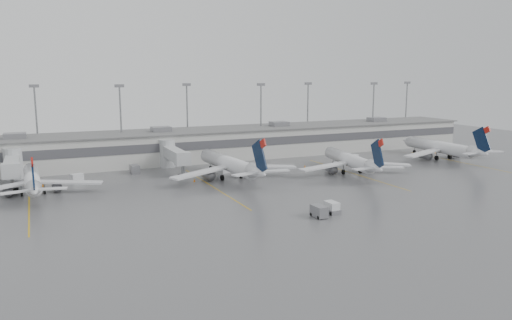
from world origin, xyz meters
name	(u,v)px	position (x,y,z in m)	size (l,w,h in m)	color
ground	(350,205)	(0.00, 0.00, 0.00)	(260.00, 260.00, 0.00)	#515154
terminal	(232,142)	(-0.01, 57.98, 4.17)	(152.00, 17.00, 9.45)	#B4B4AF
light_masts	(224,113)	(0.00, 63.75, 12.03)	(142.40, 8.00, 20.60)	gray
jet_bridge_left	(13,165)	(-55.50, 45.72, 3.87)	(4.00, 17.20, 7.00)	#A7AAAC
jet_bridge_right	(172,154)	(-20.50, 45.72, 3.87)	(4.00, 17.20, 7.00)	#A7AAAC
stand_markings	(287,180)	(0.00, 24.00, 0.01)	(105.25, 40.00, 0.01)	#CD9A0C
jet_far_left	(32,180)	(-51.75, 31.97, 2.93)	(26.02, 29.17, 9.44)	silver
jet_mid_left	(231,164)	(-11.23, 30.00, 3.39)	(30.02, 33.73, 10.91)	silver
jet_mid_right	(351,160)	(17.06, 24.32, 3.14)	(27.45, 31.03, 10.11)	silver
jet_far_right	(442,147)	(51.45, 30.65, 3.33)	(29.51, 33.11, 10.71)	silver
baggage_tug	(332,209)	(-5.79, -3.01, 0.78)	(2.10, 3.15, 1.99)	silver
baggage_cart	(319,211)	(-8.99, -4.21, 1.02)	(1.85, 3.10, 1.96)	slate
gse_uld_a	(77,178)	(-42.94, 40.90, 0.88)	(2.48, 1.66, 1.76)	silver
gse_uld_b	(223,169)	(-10.38, 37.14, 0.92)	(2.61, 1.74, 1.85)	silver
gse_uld_c	(354,157)	(28.65, 39.31, 0.75)	(2.12, 1.41, 1.50)	silver
gse_loader	(135,169)	(-29.62, 45.27, 0.98)	(1.97, 3.15, 1.97)	slate
cone_a	(43,185)	(-49.87, 38.63, 0.37)	(0.46, 0.46, 0.73)	orange
cone_b	(194,180)	(-19.56, 30.39, 0.36)	(0.45, 0.45, 0.71)	orange
cone_c	(305,166)	(10.91, 35.40, 0.32)	(0.41, 0.41, 0.65)	orange
cone_d	(435,152)	(57.88, 39.72, 0.34)	(0.43, 0.43, 0.68)	orange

